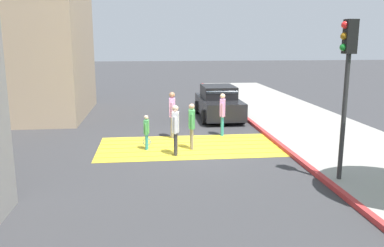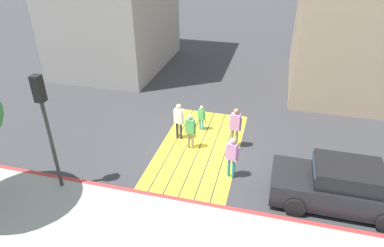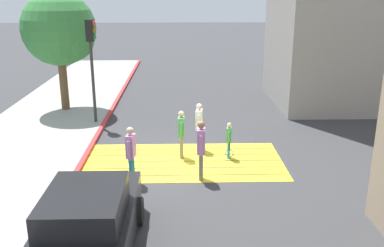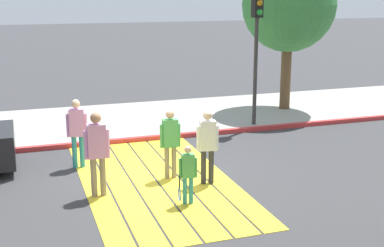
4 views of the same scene
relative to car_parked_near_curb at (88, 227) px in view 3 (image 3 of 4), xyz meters
name	(u,v)px [view 3 (image 3 of 4)]	position (x,y,z in m)	size (l,w,h in m)	color
ground_plane	(184,162)	(2.00, 5.17, -0.73)	(120.00, 120.00, 0.00)	#38383A
crosswalk_stripes	(184,161)	(2.00, 5.17, -0.73)	(6.40, 3.25, 0.01)	yellow
sidewalk_west	(10,162)	(-3.60, 5.17, -0.67)	(4.80, 40.00, 0.12)	#9E9B93
curb_painted	(83,161)	(-1.25, 5.17, -0.67)	(0.16, 40.00, 0.13)	#BC3333
car_parked_near_curb	(88,227)	(0.00, 0.00, 0.00)	(2.00, 4.31, 1.57)	black
traffic_light_corner	(91,51)	(-1.58, 9.28, 2.30)	(0.39, 0.28, 4.24)	#2D2D2D
street_tree	(61,31)	(-3.23, 11.23, 2.90)	(3.20, 3.20, 5.32)	brown
pedestrian_adult_lead	(181,131)	(1.93, 5.53, 0.20)	(0.22, 0.47, 1.61)	gray
pedestrian_adult_trailing	(201,146)	(2.49, 3.80, 0.31)	(0.25, 0.52, 1.80)	gray
pedestrian_adult_side	(131,151)	(0.50, 3.62, 0.25)	(0.27, 0.49, 1.69)	teal
pedestrian_teen_behind	(199,123)	(2.54, 6.20, 0.24)	(0.26, 0.49, 1.67)	#333338
pedestrian_child_with_racket	(229,139)	(3.49, 5.42, -0.05)	(0.28, 0.40, 1.23)	teal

